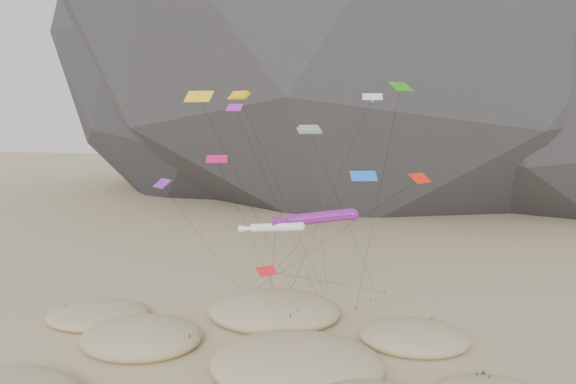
{
  "coord_description": "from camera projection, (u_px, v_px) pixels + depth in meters",
  "views": [
    {
      "loc": [
        11.45,
        -41.34,
        22.07
      ],
      "look_at": [
        0.96,
        12.0,
        14.52
      ],
      "focal_mm": 35.0,
      "sensor_mm": 36.0,
      "label": 1
    }
  ],
  "objects": [
    {
      "name": "orange_parafoil",
      "position": [
        240.0,
        99.0,
        56.42
      ],
      "size": [
        8.36,
        13.3,
        24.4
      ],
      "color": "#E7AC0C",
      "rests_on": "ground"
    },
    {
      "name": "dunes",
      "position": [
        238.0,
        359.0,
        49.49
      ],
      "size": [
        49.77,
        37.98,
        3.59
      ],
      "color": "#CCB789",
      "rests_on": "ground"
    },
    {
      "name": "dune_grass",
      "position": [
        253.0,
        357.0,
        49.5
      ],
      "size": [
        43.93,
        27.22,
        1.48
      ],
      "color": "black",
      "rests_on": "ground"
    },
    {
      "name": "kite_stakes",
      "position": [
        311.0,
        294.0,
        68.93
      ],
      "size": [
        16.77,
        6.83,
        0.3
      ],
      "color": "#3F2D1E",
      "rests_on": "ground"
    },
    {
      "name": "multi_parafoil",
      "position": [
        311.0,
        133.0,
        53.23
      ],
      "size": [
        7.5,
        16.0,
        21.08
      ],
      "color": "orange",
      "rests_on": "ground"
    },
    {
      "name": "rainbow_tube_kite",
      "position": [
        317.0,
        218.0,
        55.61
      ],
      "size": [
        8.62,
        14.58,
        12.86
      ],
      "color": "#FF1A4B",
      "rests_on": "ground"
    },
    {
      "name": "white_tube_kite",
      "position": [
        273.0,
        228.0,
        55.57
      ],
      "size": [
        6.8,
        8.77,
        11.61
      ],
      "color": "white",
      "rests_on": "ground"
    },
    {
      "name": "delta_kites",
      "position": [
        295.0,
        153.0,
        53.65
      ],
      "size": [
        26.12,
        22.26,
        24.98
      ],
      "color": "purple",
      "rests_on": "ground"
    }
  ]
}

